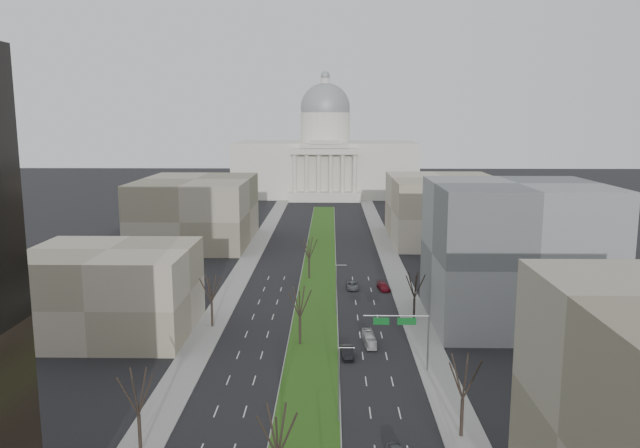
# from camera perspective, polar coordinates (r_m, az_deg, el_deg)

# --- Properties ---
(ground) EXTENTS (600.00, 600.00, 0.00)m
(ground) POSITION_cam_1_polar(r_m,az_deg,el_deg) (136.69, -0.16, -5.04)
(ground) COLOR black
(ground) RESTS_ON ground
(median) EXTENTS (8.00, 222.03, 0.20)m
(median) POSITION_cam_1_polar(r_m,az_deg,el_deg) (135.68, -0.16, -5.11)
(median) COLOR #999993
(median) RESTS_ON ground
(sidewalk_left) EXTENTS (5.00, 330.00, 0.15)m
(sidewalk_left) POSITION_cam_1_polar(r_m,az_deg,el_deg) (114.45, -9.30, -8.08)
(sidewalk_left) COLOR gray
(sidewalk_left) RESTS_ON ground
(sidewalk_right) EXTENTS (5.00, 330.00, 0.15)m
(sidewalk_right) POSITION_cam_1_polar(r_m,az_deg,el_deg) (113.60, 8.53, -8.20)
(sidewalk_right) COLOR gray
(sidewalk_right) RESTS_ON ground
(capitol) EXTENTS (80.00, 46.00, 55.00)m
(capitol) POSITION_cam_1_polar(r_m,az_deg,el_deg) (282.36, 0.48, 5.96)
(capitol) COLOR beige
(capitol) RESTS_ON ground
(building_beige_left) EXTENTS (26.00, 22.00, 14.00)m
(building_beige_left) POSITION_cam_1_polar(r_m,az_deg,el_deg) (107.19, -18.59, -5.84)
(building_beige_left) COLOR tan
(building_beige_left) RESTS_ON ground
(building_grey_right) EXTENTS (28.00, 26.00, 24.00)m
(building_grey_right) POSITION_cam_1_polar(r_m,az_deg,el_deg) (111.10, 17.36, -2.58)
(building_grey_right) COLOR slate
(building_grey_right) RESTS_ON ground
(building_far_left) EXTENTS (30.00, 40.00, 18.00)m
(building_far_left) POSITION_cam_1_polar(r_m,az_deg,el_deg) (178.12, -11.22, 1.20)
(building_far_left) COLOR gray
(building_far_left) RESTS_ON ground
(building_far_right) EXTENTS (30.00, 40.00, 18.00)m
(building_far_right) POSITION_cam_1_polar(r_m,az_deg,el_deg) (181.90, 11.24, 1.37)
(building_far_right) COLOR tan
(building_far_right) RESTS_ON ground
(tree_left_mid) EXTENTS (5.40, 5.40, 9.72)m
(tree_left_mid) POSITION_cam_1_polar(r_m,az_deg,el_deg) (69.21, -16.35, -14.39)
(tree_left_mid) COLOR black
(tree_left_mid) RESTS_ON ground
(tree_left_far) EXTENTS (5.28, 5.28, 9.50)m
(tree_left_far) POSITION_cam_1_polar(r_m,az_deg,el_deg) (105.88, -9.92, -5.75)
(tree_left_far) COLOR black
(tree_left_far) RESTS_ON ground
(tree_right_mid) EXTENTS (5.52, 5.52, 9.94)m
(tree_right_mid) POSITION_cam_1_polar(r_m,az_deg,el_deg) (71.33, 12.99, -13.35)
(tree_right_mid) COLOR black
(tree_right_mid) RESTS_ON ground
(tree_right_far) EXTENTS (5.04, 5.04, 9.07)m
(tree_right_far) POSITION_cam_1_polar(r_m,az_deg,el_deg) (108.88, 8.66, -5.45)
(tree_right_far) COLOR black
(tree_right_far) RESTS_ON ground
(tree_median_a) EXTENTS (5.40, 5.40, 9.72)m
(tree_median_a) POSITION_cam_1_polar(r_m,az_deg,el_deg) (59.29, -3.89, -18.27)
(tree_median_a) COLOR black
(tree_median_a) RESTS_ON ground
(tree_median_b) EXTENTS (5.40, 5.40, 9.72)m
(tree_median_b) POSITION_cam_1_polar(r_m,az_deg,el_deg) (96.37, -1.85, -7.06)
(tree_median_b) COLOR black
(tree_median_b) RESTS_ON ground
(tree_median_c) EXTENTS (5.40, 5.40, 9.72)m
(tree_median_c) POSITION_cam_1_polar(r_m,az_deg,el_deg) (135.13, -1.01, -2.16)
(tree_median_c) COLOR black
(tree_median_c) RESTS_ON ground
(streetlamp_median_b) EXTENTS (1.90, 0.20, 9.16)m
(streetlamp_median_b) POSITION_cam_1_polar(r_m,az_deg,el_deg) (73.55, 1.78, -14.36)
(streetlamp_median_b) COLOR gray
(streetlamp_median_b) RESTS_ON ground
(streetlamp_median_c) EXTENTS (1.90, 0.20, 9.16)m
(streetlamp_median_c) POSITION_cam_1_polar(r_m,az_deg,el_deg) (111.28, 1.52, -5.93)
(streetlamp_median_c) COLOR gray
(streetlamp_median_c) RESTS_ON ground
(mast_arm_signs) EXTENTS (9.12, 0.24, 8.09)m
(mast_arm_signs) POSITION_cam_1_polar(r_m,az_deg,el_deg) (87.70, 8.12, -9.49)
(mast_arm_signs) COLOR gray
(mast_arm_signs) RESTS_ON ground
(car_black) EXTENTS (1.97, 4.87, 1.57)m
(car_black) POSITION_cam_1_polar(r_m,az_deg,el_deg) (93.60, 2.51, -11.61)
(car_black) COLOR black
(car_black) RESTS_ON ground
(car_red) EXTENTS (2.75, 5.07, 1.40)m
(car_red) POSITION_cam_1_polar(r_m,az_deg,el_deg) (128.58, 5.82, -5.72)
(car_red) COLOR maroon
(car_red) RESTS_ON ground
(car_grey_far) EXTENTS (2.36, 5.00, 1.38)m
(car_grey_far) POSITION_cam_1_polar(r_m,az_deg,el_deg) (128.92, 2.98, -5.64)
(car_grey_far) COLOR #53575B
(car_grey_far) RESTS_ON ground
(box_van) EXTENTS (2.01, 6.58, 1.81)m
(box_van) POSITION_cam_1_polar(r_m,az_deg,el_deg) (98.59, 4.51, -10.43)
(box_van) COLOR silver
(box_van) RESTS_ON ground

